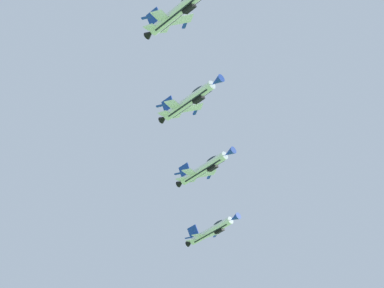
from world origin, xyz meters
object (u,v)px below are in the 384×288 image
at_px(fighter_jet_left_wing, 190,100).
at_px(fighter_jet_right_wing, 205,168).
at_px(fighter_jet_lead, 179,10).
at_px(fighter_jet_left_outer, 212,230).

relative_size(fighter_jet_left_wing, fighter_jet_right_wing, 1.00).
relative_size(fighter_jet_lead, fighter_jet_left_outer, 1.00).
relative_size(fighter_jet_lead, fighter_jet_left_wing, 1.00).
xyz_separation_m(fighter_jet_lead, fighter_jet_left_outer, (24.99, 58.12, -1.34)).
xyz_separation_m(fighter_jet_left_wing, fighter_jet_left_outer, (16.87, 37.82, -1.59)).
bearing_deg(fighter_jet_left_wing, fighter_jet_lead, 41.89).
height_order(fighter_jet_lead, fighter_jet_left_wing, fighter_jet_left_wing).
bearing_deg(fighter_jet_right_wing, fighter_jet_left_outer, -138.77).
height_order(fighter_jet_lead, fighter_jet_left_outer, fighter_jet_lead).
height_order(fighter_jet_right_wing, fighter_jet_left_outer, fighter_jet_right_wing).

